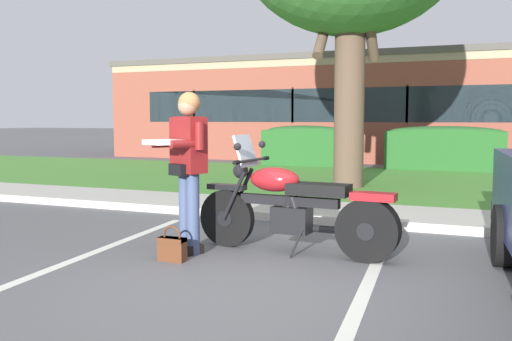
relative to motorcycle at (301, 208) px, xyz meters
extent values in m
plane|color=#565659|center=(0.09, -1.16, -0.49)|extent=(140.00, 140.00, 0.00)
cube|color=#B7B2A8|center=(0.09, 1.76, -0.43)|extent=(60.00, 0.20, 0.12)
cube|color=#B7B2A8|center=(0.09, 2.61, -0.45)|extent=(60.00, 1.50, 0.08)
cube|color=#478433|center=(0.09, 6.87, -0.46)|extent=(60.00, 7.00, 0.06)
cube|color=silver|center=(-2.04, -0.96, -0.49)|extent=(0.48, 4.39, 0.01)
cube|color=silver|center=(0.89, -0.96, -0.49)|extent=(0.48, 4.39, 0.01)
cylinder|color=black|center=(-0.88, 0.05, -0.17)|extent=(0.64, 0.14, 0.64)
cylinder|color=black|center=(-0.88, 0.05, -0.17)|extent=(0.19, 0.13, 0.18)
cylinder|color=black|center=(0.72, -0.04, -0.17)|extent=(0.65, 0.22, 0.64)
cylinder|color=black|center=(0.72, -0.04, -0.17)|extent=(0.19, 0.21, 0.18)
cube|color=black|center=(-0.88, 0.05, 0.18)|extent=(0.45, 0.16, 0.06)
cube|color=maroon|center=(0.77, -0.05, 0.17)|extent=(0.45, 0.22, 0.08)
cylinder|color=black|center=(-0.75, -0.04, 0.11)|extent=(0.31, 0.06, 0.58)
cylinder|color=black|center=(-0.74, 0.12, 0.11)|extent=(0.31, 0.06, 0.58)
sphere|color=black|center=(-0.71, 0.04, 0.37)|extent=(0.17, 0.17, 0.17)
cylinder|color=black|center=(-0.57, 0.03, 0.49)|extent=(0.07, 0.72, 0.03)
cylinder|color=black|center=(-0.59, -0.33, 0.49)|extent=(0.05, 0.10, 0.04)
cylinder|color=black|center=(-0.55, 0.39, 0.49)|extent=(0.05, 0.10, 0.04)
sphere|color=black|center=(-0.60, -0.27, 0.65)|extent=(0.08, 0.08, 0.08)
sphere|color=black|center=(-0.57, 0.33, 0.65)|extent=(0.08, 0.08, 0.08)
cube|color=#B2BCC6|center=(-0.65, 0.03, 0.59)|extent=(0.16, 0.37, 0.35)
cube|color=black|center=(-0.13, 0.00, 0.07)|extent=(1.10, 0.16, 0.10)
ellipsoid|color=maroon|center=(-0.30, 0.01, 0.29)|extent=(0.58, 0.35, 0.26)
cube|color=black|center=(0.20, -0.02, 0.21)|extent=(0.65, 0.32, 0.12)
cube|color=black|center=(-0.10, 0.00, -0.13)|extent=(0.41, 0.26, 0.28)
cylinder|color=black|center=(-0.13, 0.00, 0.03)|extent=(0.18, 0.13, 0.21)
cylinder|color=black|center=(-0.07, 0.00, 0.03)|extent=(0.18, 0.13, 0.21)
cylinder|color=black|center=(0.28, 0.12, -0.23)|extent=(0.60, 0.11, 0.08)
cylinder|color=black|center=(0.48, 0.11, -0.23)|extent=(0.60, 0.11, 0.08)
cylinder|color=black|center=(0.01, -0.16, -0.34)|extent=(0.13, 0.11, 0.30)
cube|color=black|center=(-1.05, -0.46, -0.44)|extent=(0.20, 0.26, 0.10)
cube|color=black|center=(-1.17, -0.40, -0.44)|extent=(0.20, 0.26, 0.10)
cylinder|color=#3D4C70|center=(-1.04, -0.44, -0.06)|extent=(0.14, 0.14, 0.86)
cylinder|color=#3D4C70|center=(-1.17, -0.38, -0.06)|extent=(0.14, 0.14, 0.86)
cube|color=maroon|center=(-1.10, -0.41, 0.66)|extent=(0.44, 0.36, 0.58)
cube|color=maroon|center=(-1.10, -0.41, 0.93)|extent=(0.36, 0.31, 0.06)
sphere|color=#A87A5B|center=(-1.10, -0.41, 1.07)|extent=(0.21, 0.21, 0.21)
sphere|color=olive|center=(-1.10, -0.40, 1.10)|extent=(0.23, 0.23, 0.23)
cube|color=black|center=(-1.16, -0.53, 0.41)|extent=(0.24, 0.18, 0.12)
cylinder|color=maroon|center=(-1.03, -0.63, 0.68)|extent=(0.23, 0.35, 0.09)
cylinder|color=maroon|center=(-1.32, -0.49, 0.68)|extent=(0.23, 0.35, 0.09)
cylinder|color=maroon|center=(-0.91, -0.52, 0.76)|extent=(0.10, 0.10, 0.28)
cylinder|color=maroon|center=(-1.31, -0.34, 0.76)|extent=(0.10, 0.10, 0.28)
cube|color=white|center=(-1.23, -0.68, 0.70)|extent=(0.43, 0.43, 0.05)
cube|color=#562D19|center=(-1.10, -0.78, -0.37)|extent=(0.28, 0.12, 0.24)
cube|color=#562D19|center=(-1.10, -0.78, -0.27)|extent=(0.28, 0.13, 0.04)
torus|color=#562D19|center=(-1.10, -0.78, -0.23)|extent=(0.20, 0.02, 0.20)
cylinder|color=black|center=(1.99, 0.28, -0.19)|extent=(0.29, 0.62, 0.60)
cylinder|color=brown|center=(-0.82, 5.63, 1.16)|extent=(0.60, 0.60, 3.30)
cylinder|color=brown|center=(-0.42, 5.63, 2.62)|extent=(0.21, 0.97, 1.07)
cylinder|color=brown|center=(-1.34, 5.63, 2.77)|extent=(0.21, 1.20, 1.37)
cube|color=#235623|center=(-3.30, 10.45, 0.06)|extent=(2.41, 0.90, 1.10)
ellipsoid|color=#235623|center=(-3.30, 10.45, 0.61)|extent=(2.29, 0.84, 0.28)
cube|color=#235623|center=(0.68, 10.45, 0.06)|extent=(3.09, 0.90, 1.10)
ellipsoid|color=#235623|center=(0.68, 10.45, 0.61)|extent=(2.93, 0.84, 0.28)
cube|color=brown|center=(-0.59, 16.72, 1.22)|extent=(21.88, 8.83, 3.41)
cube|color=#998466|center=(-0.59, 12.35, 2.80)|extent=(21.88, 0.10, 0.24)
cube|color=#4C4742|center=(-0.59, 16.72, 3.02)|extent=(22.10, 8.91, 0.20)
cube|color=#1E282D|center=(-0.59, 12.34, 1.39)|extent=(18.60, 0.06, 1.10)
cube|color=brown|center=(-8.03, 12.33, 1.39)|extent=(0.08, 0.04, 1.20)
cube|color=brown|center=(-4.31, 12.33, 1.39)|extent=(0.08, 0.04, 1.20)
cube|color=brown|center=(-0.59, 12.33, 1.39)|extent=(0.08, 0.04, 1.20)
camera|label=1|loc=(1.82, -5.59, 0.93)|focal=39.62mm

